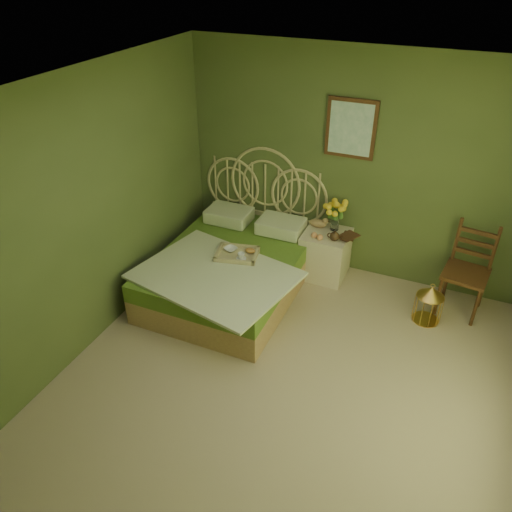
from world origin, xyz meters
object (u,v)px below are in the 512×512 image
at_px(bed, 233,266).
at_px(nightstand, 326,249).
at_px(chair, 468,264).
at_px(birdcage, 429,304).

relative_size(bed, nightstand, 2.22).
relative_size(bed, chair, 2.21).
height_order(bed, chair, bed).
distance_m(nightstand, chair, 1.56).
bearing_deg(chair, bed, -156.39).
bearing_deg(nightstand, bed, -141.87).
bearing_deg(nightstand, birdcage, -18.13).
height_order(bed, nightstand, bed).
height_order(nightstand, birdcage, nightstand).
relative_size(bed, birdcage, 5.19).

